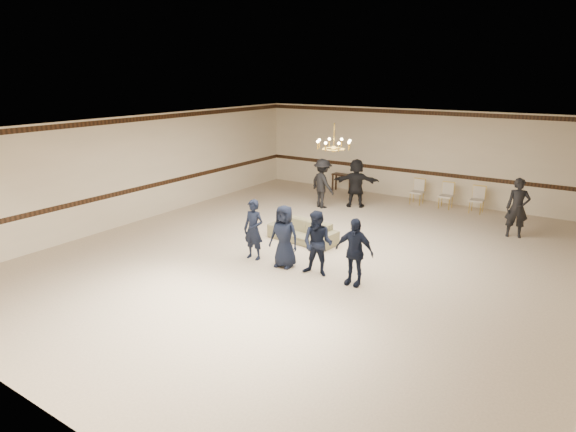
# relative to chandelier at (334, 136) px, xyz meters

# --- Properties ---
(room) EXTENTS (12.01, 14.01, 3.21)m
(room) POSITION_rel_chandelier_xyz_m (0.00, -1.00, -1.28)
(room) COLOR beige
(room) RESTS_ON ground
(chair_rail) EXTENTS (12.00, 0.02, 0.14)m
(chair_rail) POSITION_rel_chandelier_xyz_m (0.00, 5.99, -1.88)
(chair_rail) COLOR #321C0F
(chair_rail) RESTS_ON wall_back
(crown_molding) EXTENTS (12.00, 0.02, 0.14)m
(crown_molding) POSITION_rel_chandelier_xyz_m (0.00, 5.99, 0.21)
(crown_molding) COLOR #321C0F
(crown_molding) RESTS_ON wall_back
(chandelier) EXTENTS (0.94, 0.94, 0.89)m
(chandelier) POSITION_rel_chandelier_xyz_m (0.00, 0.00, 0.00)
(chandelier) COLOR gold
(chandelier) RESTS_ON ceiling
(boy_a) EXTENTS (0.55, 0.37, 1.49)m
(boy_a) POSITION_rel_chandelier_xyz_m (-1.08, -1.97, -2.13)
(boy_a) COLOR black
(boy_a) RESTS_ON floor
(boy_b) EXTENTS (0.77, 0.54, 1.49)m
(boy_b) POSITION_rel_chandelier_xyz_m (-0.18, -1.97, -2.13)
(boy_b) COLOR black
(boy_b) RESTS_ON floor
(boy_c) EXTENTS (0.79, 0.65, 1.49)m
(boy_c) POSITION_rel_chandelier_xyz_m (0.72, -1.97, -2.13)
(boy_c) COLOR black
(boy_c) RESTS_ON floor
(boy_d) EXTENTS (0.88, 0.39, 1.49)m
(boy_d) POSITION_rel_chandelier_xyz_m (1.62, -1.97, -2.13)
(boy_d) COLOR black
(boy_d) RESTS_ON floor
(settee) EXTENTS (1.99, 0.94, 0.56)m
(settee) POSITION_rel_chandelier_xyz_m (-0.76, -0.23, -2.59)
(settee) COLOR #7E7654
(settee) RESTS_ON floor
(adult_left) EXTENTS (1.23, 1.00, 1.66)m
(adult_left) POSITION_rel_chandelier_xyz_m (-2.05, 3.08, -2.04)
(adult_left) COLOR black
(adult_left) RESTS_ON floor
(adult_mid) EXTENTS (1.61, 1.07, 1.66)m
(adult_mid) POSITION_rel_chandelier_xyz_m (-1.15, 3.78, -2.04)
(adult_mid) COLOR black
(adult_mid) RESTS_ON floor
(adult_right) EXTENTS (0.69, 0.55, 1.66)m
(adult_right) POSITION_rel_chandelier_xyz_m (3.95, 3.38, -2.04)
(adult_right) COLOR black
(adult_right) RESTS_ON floor
(banquet_chair_left) EXTENTS (0.42, 0.42, 0.87)m
(banquet_chair_left) POSITION_rel_chandelier_xyz_m (0.47, 5.28, -2.44)
(banquet_chair_left) COLOR beige
(banquet_chair_left) RESTS_ON floor
(banquet_chair_mid) EXTENTS (0.42, 0.42, 0.87)m
(banquet_chair_mid) POSITION_rel_chandelier_xyz_m (1.47, 5.28, -2.44)
(banquet_chair_mid) COLOR beige
(banquet_chair_mid) RESTS_ON floor
(banquet_chair_right) EXTENTS (0.44, 0.44, 0.87)m
(banquet_chair_right) POSITION_rel_chandelier_xyz_m (2.47, 5.28, -2.44)
(banquet_chair_right) COLOR beige
(banquet_chair_right) RESTS_ON floor
(console_table) EXTENTS (0.83, 0.37, 0.69)m
(console_table) POSITION_rel_chandelier_xyz_m (-2.53, 5.48, -2.53)
(console_table) COLOR black
(console_table) RESTS_ON floor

